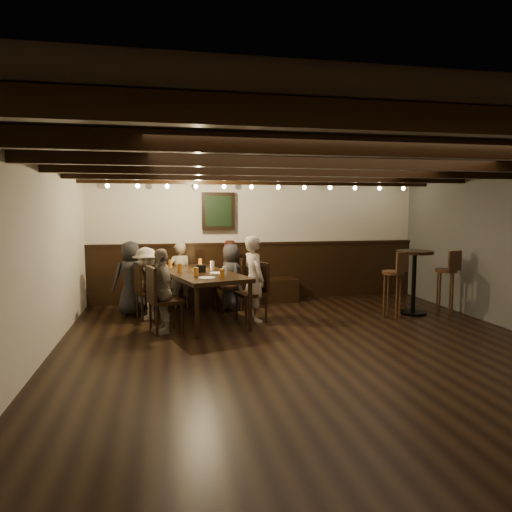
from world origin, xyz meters
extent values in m
plane|color=black|center=(0.00, 0.00, 0.00)|extent=(7.00, 7.00, 0.00)
plane|color=black|center=(0.00, 0.00, 2.40)|extent=(7.00, 7.00, 0.00)
plane|color=silver|center=(0.00, 3.50, 1.20)|extent=(6.50, 0.00, 6.50)
plane|color=silver|center=(-3.25, 0.00, 1.20)|extent=(0.00, 7.00, 7.00)
cube|color=black|center=(0.00, 3.46, 0.55)|extent=(6.50, 0.08, 1.10)
cube|color=black|center=(-0.80, 3.20, 0.23)|extent=(3.00, 0.45, 0.45)
cube|color=black|center=(-0.80, 3.40, 1.75)|extent=(0.62, 0.12, 0.72)
cube|color=black|center=(-0.80, 3.33, 1.75)|extent=(0.50, 0.02, 0.58)
cube|color=black|center=(0.00, -2.90, 2.31)|extent=(6.50, 0.10, 0.16)
cube|color=black|center=(0.00, -1.74, 2.31)|extent=(6.50, 0.10, 0.16)
cube|color=black|center=(0.00, -0.58, 2.31)|extent=(6.50, 0.10, 0.16)
cube|color=black|center=(0.00, 0.58, 2.31)|extent=(6.50, 0.10, 0.16)
cube|color=black|center=(0.00, 1.74, 2.31)|extent=(6.50, 0.10, 0.16)
cube|color=black|center=(0.00, 2.90, 2.31)|extent=(6.50, 0.10, 0.16)
sphere|color=#FFE099|center=(-2.75, 2.88, 2.19)|extent=(0.07, 0.07, 0.07)
sphere|color=#FFE099|center=(-1.38, 2.88, 2.19)|extent=(0.07, 0.07, 0.07)
sphere|color=#FFE099|center=(0.00, 2.88, 2.19)|extent=(0.07, 0.07, 0.07)
sphere|color=#FFE099|center=(1.38, 2.88, 2.19)|extent=(0.07, 0.07, 0.07)
sphere|color=#FFE099|center=(2.75, 2.88, 2.19)|extent=(0.07, 0.07, 0.07)
cube|color=black|center=(-1.27, 1.99, 0.76)|extent=(1.49, 2.29, 0.06)
cylinder|color=black|center=(-1.39, 0.92, 0.36)|extent=(0.06, 0.06, 0.73)
cylinder|color=black|center=(-1.94, 2.83, 0.36)|extent=(0.06, 0.06, 0.73)
cylinder|color=black|center=(-0.60, 1.15, 0.36)|extent=(0.06, 0.06, 0.73)
cylinder|color=black|center=(-1.15, 3.05, 0.36)|extent=(0.06, 0.06, 0.73)
cube|color=black|center=(-2.07, 2.23, 0.44)|extent=(0.52, 0.52, 0.05)
cube|color=black|center=(-2.25, 2.17, 0.69)|extent=(0.15, 0.42, 0.46)
cube|color=black|center=(-1.82, 1.36, 0.46)|extent=(0.55, 0.55, 0.05)
cube|color=black|center=(-2.01, 1.31, 0.73)|extent=(0.16, 0.44, 0.49)
cube|color=black|center=(-0.72, 2.61, 0.44)|extent=(0.52, 0.52, 0.05)
cube|color=black|center=(-0.54, 2.67, 0.70)|extent=(0.16, 0.42, 0.46)
cube|color=black|center=(-0.47, 1.75, 0.45)|extent=(0.53, 0.53, 0.05)
cube|color=black|center=(-0.28, 1.80, 0.71)|extent=(0.16, 0.43, 0.47)
imported|color=#252527|center=(-2.38, 2.60, 0.63)|extent=(0.70, 0.56, 1.26)
imported|color=gray|center=(-1.56, 3.00, 0.60)|extent=(0.50, 0.40, 1.20)
imported|color=#5E2B20|center=(-0.65, 3.10, 0.61)|extent=(0.69, 0.60, 1.21)
imported|color=#BAAF9D|center=(-2.11, 2.21, 0.59)|extent=(0.63, 0.85, 1.18)
imported|color=gray|center=(-1.87, 1.35, 0.62)|extent=(0.49, 0.78, 1.23)
imported|color=#272629|center=(-0.67, 2.63, 0.59)|extent=(0.52, 0.66, 1.18)
imported|color=#B1A595|center=(-0.42, 1.76, 0.69)|extent=(0.45, 0.57, 1.37)
cylinder|color=#BF7219|center=(-1.73, 2.58, 0.86)|extent=(0.07, 0.07, 0.14)
cylinder|color=#BF7219|center=(-1.21, 2.68, 0.86)|extent=(0.07, 0.07, 0.14)
cylinder|color=#BF7219|center=(-1.58, 2.00, 0.86)|extent=(0.07, 0.07, 0.14)
cylinder|color=silver|center=(-1.04, 2.26, 0.86)|extent=(0.07, 0.07, 0.14)
cylinder|color=#BF7219|center=(-1.36, 1.49, 0.86)|extent=(0.07, 0.07, 0.14)
cylinder|color=silver|center=(-0.92, 1.51, 0.86)|extent=(0.07, 0.07, 0.14)
cylinder|color=#BF7219|center=(-1.00, 1.23, 0.86)|extent=(0.07, 0.07, 0.14)
cylinder|color=white|center=(-1.22, 1.27, 0.80)|extent=(0.24, 0.24, 0.01)
cylinder|color=white|center=(-1.01, 1.75, 0.80)|extent=(0.24, 0.24, 0.01)
cube|color=black|center=(-1.25, 1.94, 0.85)|extent=(0.15, 0.10, 0.12)
cylinder|color=beige|center=(-1.24, 2.31, 0.81)|extent=(0.05, 0.05, 0.05)
cylinder|color=black|center=(2.35, 1.71, 0.02)|extent=(0.45, 0.45, 0.04)
cylinder|color=black|center=(2.35, 1.71, 0.53)|extent=(0.07, 0.07, 1.03)
cylinder|color=black|center=(2.35, 1.71, 1.07)|extent=(0.62, 0.62, 0.05)
cylinder|color=#391E12|center=(1.85, 1.51, 0.76)|extent=(0.35, 0.35, 0.05)
cube|color=#391E12|center=(1.93, 1.36, 0.94)|extent=(0.29, 0.17, 0.33)
cylinder|color=#391E12|center=(2.85, 1.56, 0.76)|extent=(0.35, 0.35, 0.05)
cube|color=#391E12|center=(2.90, 1.40, 0.94)|extent=(0.30, 0.13, 0.33)
camera|label=1|loc=(-1.80, -5.31, 1.81)|focal=32.00mm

